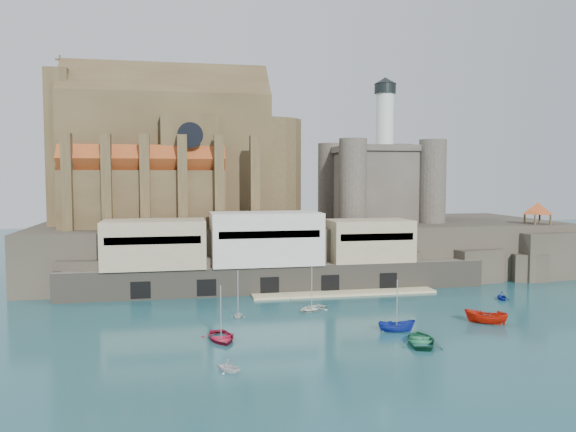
% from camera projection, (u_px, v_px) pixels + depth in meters
% --- Properties ---
extents(ground, '(300.00, 300.00, 0.00)m').
position_uv_depth(ground, '(370.00, 323.00, 72.44)').
color(ground, '#17464E').
rests_on(ground, ground).
extents(promontory, '(100.00, 36.00, 10.00)m').
position_uv_depth(promontory, '(303.00, 248.00, 110.59)').
color(promontory, '#2C2721').
rests_on(promontory, ground).
extents(quay, '(70.00, 12.00, 13.05)m').
position_uv_depth(quay, '(265.00, 254.00, 92.63)').
color(quay, '#635D4F').
rests_on(quay, ground).
extents(church, '(47.00, 25.93, 30.51)m').
position_uv_depth(church, '(178.00, 160.00, 107.20)').
color(church, '#4A3B22').
rests_on(church, promontory).
extents(castle_keep, '(21.20, 21.20, 29.30)m').
position_uv_depth(castle_keep, '(379.00, 179.00, 114.45)').
color(castle_keep, '#464037').
rests_on(castle_keep, promontory).
extents(rock_outcrop, '(14.50, 10.50, 8.70)m').
position_uv_depth(rock_outcrop, '(537.00, 256.00, 105.54)').
color(rock_outcrop, '#2C2721').
rests_on(rock_outcrop, ground).
extents(pavilion, '(6.40, 6.40, 5.40)m').
position_uv_depth(pavilion, '(538.00, 210.00, 105.08)').
color(pavilion, '#4A3B22').
rests_on(pavilion, rock_outcrop).
extents(boat_0, '(4.37, 1.77, 5.95)m').
position_uv_depth(boat_0, '(221.00, 340.00, 65.05)').
color(boat_0, maroon).
rests_on(boat_0, ground).
extents(boat_1, '(2.87, 2.83, 2.90)m').
position_uv_depth(boat_1, '(229.00, 371.00, 54.54)').
color(boat_1, silver).
rests_on(boat_1, ground).
extents(boat_2, '(2.02, 1.98, 4.57)m').
position_uv_depth(boat_2, '(397.00, 331.00, 68.57)').
color(boat_2, '#172B97').
rests_on(boat_2, ground).
extents(boat_3, '(4.91, 2.83, 6.61)m').
position_uv_depth(boat_3, '(421.00, 343.00, 63.87)').
color(boat_3, '#1D6240').
rests_on(boat_3, ground).
extents(boat_4, '(2.57, 1.88, 2.69)m').
position_uv_depth(boat_4, '(238.00, 317.00, 75.45)').
color(boat_4, silver).
rests_on(boat_4, ground).
extents(boat_5, '(2.80, 2.78, 5.35)m').
position_uv_depth(boat_5, '(486.00, 323.00, 72.29)').
color(boat_5, '#BB1A07').
rests_on(boat_5, ground).
extents(boat_6, '(3.00, 3.55, 5.09)m').
position_uv_depth(boat_6, '(312.00, 310.00, 79.48)').
color(boat_6, silver).
rests_on(boat_6, ground).
extents(boat_7, '(3.01, 2.32, 3.07)m').
position_uv_depth(boat_7, '(502.00, 300.00, 86.35)').
color(boat_7, navy).
rests_on(boat_7, ground).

